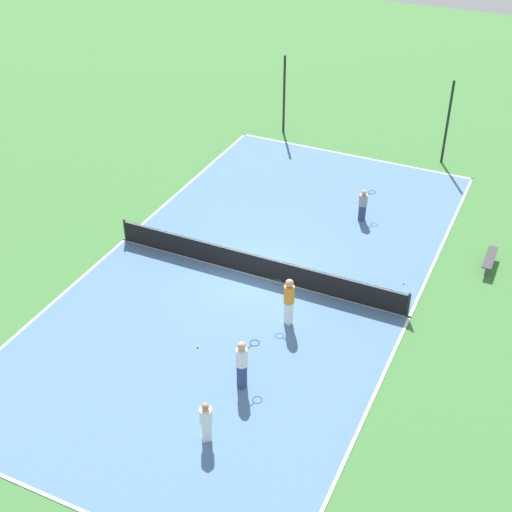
{
  "coord_description": "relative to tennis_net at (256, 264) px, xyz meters",
  "views": [
    {
      "loc": [
        9.1,
        -19.6,
        15.52
      ],
      "look_at": [
        0.0,
        0.0,
        0.9
      ],
      "focal_mm": 50.0,
      "sensor_mm": 36.0,
      "label": 1
    }
  ],
  "objects": [
    {
      "name": "fence_post_back_left",
      "position": [
        -4.15,
        12.33,
        1.52
      ],
      "size": [
        0.12,
        0.12,
        4.09
      ],
      "color": "black",
      "rests_on": "ground_plane"
    },
    {
      "name": "court_surface",
      "position": [
        0.0,
        0.0,
        -0.51
      ],
      "size": [
        11.78,
        22.44,
        0.02
      ],
      "color": "#4C729E",
      "rests_on": "ground_plane"
    },
    {
      "name": "tennis_ball_far_baseline",
      "position": [
        -0.03,
        -4.46,
        -0.46
      ],
      "size": [
        0.07,
        0.07,
        0.07
      ],
      "primitive_type": "sphere",
      "color": "#CCE033",
      "rests_on": "court_surface"
    },
    {
      "name": "player_center_orange",
      "position": [
        2.17,
        -2.07,
        0.57
      ],
      "size": [
        0.99,
        0.68,
        1.83
      ],
      "rotation": [
        0.0,
        0.0,
        2.73
      ],
      "color": "white",
      "rests_on": "court_surface"
    },
    {
      "name": "tennis_net",
      "position": [
        0.0,
        0.0,
        0.0
      ],
      "size": [
        11.58,
        0.1,
        0.98
      ],
      "color": "black",
      "rests_on": "court_surface"
    },
    {
      "name": "player_far_white",
      "position": [
        2.09,
        -7.76,
        0.29
      ],
      "size": [
        0.51,
        0.51,
        1.41
      ],
      "rotation": [
        0.0,
        0.0,
        0.69
      ],
      "color": "white",
      "rests_on": "court_surface"
    },
    {
      "name": "bench",
      "position": [
        7.76,
        4.26,
        -0.13
      ],
      "size": [
        0.36,
        1.62,
        0.45
      ],
      "rotation": [
        0.0,
        0.0,
        1.57
      ],
      "color": "#333338",
      "rests_on": "ground_plane"
    },
    {
      "name": "player_baseline_gray",
      "position": [
        2.33,
        5.53,
        0.29
      ],
      "size": [
        0.61,
        0.99,
        1.4
      ],
      "rotation": [
        0.0,
        0.0,
        1.25
      ],
      "color": "navy",
      "rests_on": "court_surface"
    },
    {
      "name": "fence_post_back_right",
      "position": [
        4.15,
        12.33,
        1.52
      ],
      "size": [
        0.12,
        0.12,
        4.09
      ],
      "color": "black",
      "rests_on": "ground_plane"
    },
    {
      "name": "ground_plane",
      "position": [
        0.0,
        0.0,
        -0.52
      ],
      "size": [
        80.0,
        80.0,
        0.0
      ],
      "primitive_type": "plane",
      "color": "#3D7538"
    },
    {
      "name": "player_near_white",
      "position": [
        2.06,
        -5.43,
        0.51
      ],
      "size": [
        0.57,
        0.99,
        1.74
      ],
      "rotation": [
        0.0,
        0.0,
        1.3
      ],
      "color": "navy",
      "rests_on": "court_surface"
    },
    {
      "name": "tennis_ball_midcourt",
      "position": [
        5.14,
        1.81,
        -0.46
      ],
      "size": [
        0.07,
        0.07,
        0.07
      ],
      "primitive_type": "sphere",
      "color": "#CCE033",
      "rests_on": "court_surface"
    }
  ]
}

